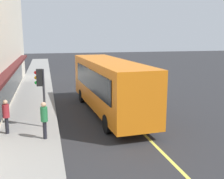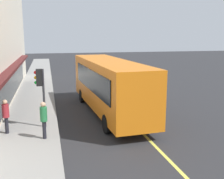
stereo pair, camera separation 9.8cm
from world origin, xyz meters
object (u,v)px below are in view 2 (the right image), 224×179
Objects in this scene: traffic_light at (40,84)px; bus at (109,84)px; pedestrian_mid_block at (6,113)px; pedestrian_waiting at (44,117)px; car_yellow at (111,71)px.

bus is at bearing -61.86° from traffic_light.
pedestrian_mid_block is 0.97× the size of pedestrian_waiting.
bus is 3.52× the size of traffic_light.
bus is 6.71m from pedestrian_mid_block.
pedestrian_waiting is (-4.07, 4.13, -0.72)m from bus.
bus is 15.51m from car_yellow.
car_yellow is 2.47× the size of pedestrian_mid_block.
traffic_light is 2.20m from pedestrian_waiting.
pedestrian_mid_block is 2.22m from pedestrian_waiting.
pedestrian_waiting is at bearing -122.12° from pedestrian_mid_block.
traffic_light is at bearing 118.14° from bus.
bus is 2.56× the size of car_yellow.
car_yellow is at bearing -28.26° from pedestrian_mid_block.
bus reaches higher than traffic_light.
bus reaches higher than pedestrian_mid_block.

